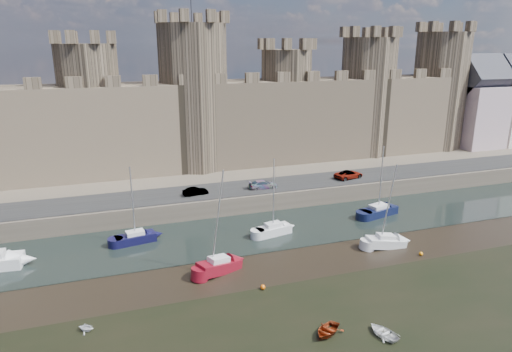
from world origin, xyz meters
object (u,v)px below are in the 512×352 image
at_px(car_1, 195,191).
at_px(sailboat_2, 273,229).
at_px(sailboat_1, 135,237).
at_px(sailboat_3, 378,210).
at_px(car_2, 263,185).
at_px(sailboat_4, 219,265).
at_px(sailboat_5, 385,241).
at_px(car_3, 349,174).

height_order(car_1, sailboat_2, sailboat_2).
xyz_separation_m(car_1, sailboat_1, (-8.72, -7.65, -2.32)).
bearing_deg(sailboat_3, car_1, 144.63).
bearing_deg(sailboat_2, car_2, 66.13).
relative_size(sailboat_1, sailboat_4, 0.84).
bearing_deg(sailboat_3, sailboat_5, -132.55).
height_order(sailboat_1, sailboat_4, sailboat_4).
xyz_separation_m(sailboat_2, sailboat_4, (-8.56, -7.04, 0.01)).
height_order(car_2, sailboat_2, sailboat_2).
relative_size(car_2, sailboat_5, 0.42).
bearing_deg(car_1, car_3, -96.01).
xyz_separation_m(sailboat_3, sailboat_4, (-24.40, -8.57, 0.03)).
xyz_separation_m(car_1, sailboat_3, (23.31, -9.02, -2.31)).
distance_m(car_2, sailboat_1, 20.15).
distance_m(car_3, sailboat_1, 33.74).
bearing_deg(car_1, sailboat_2, -151.88).
distance_m(car_1, car_2, 9.79).
distance_m(car_3, sailboat_5, 19.22).
relative_size(car_3, sailboat_2, 0.49).
height_order(car_1, sailboat_3, sailboat_3).
relative_size(sailboat_1, sailboat_5, 0.93).
bearing_deg(car_1, car_2, -97.44).
bearing_deg(sailboat_5, car_1, 140.46).
distance_m(car_1, car_3, 23.94).
relative_size(sailboat_3, sailboat_5, 0.98).
bearing_deg(sailboat_4, sailboat_3, -2.58).
height_order(car_2, sailboat_3, sailboat_3).
bearing_deg(sailboat_5, sailboat_1, 163.85).
bearing_deg(sailboat_5, sailboat_2, 151.07).
distance_m(car_1, sailboat_4, 17.77).
height_order(sailboat_4, sailboat_5, sailboat_4).
relative_size(car_2, sailboat_1, 0.45).
xyz_separation_m(car_3, sailboat_4, (-25.03, -18.07, -2.36)).
xyz_separation_m(sailboat_1, sailboat_4, (7.63, -9.94, 0.04)).
relative_size(car_1, car_2, 0.82).
bearing_deg(sailboat_1, car_1, 31.27).
relative_size(sailboat_1, sailboat_2, 0.96).
xyz_separation_m(car_1, sailboat_4, (-1.10, -17.59, -2.28)).
distance_m(car_2, sailboat_4, 20.78).
bearing_deg(sailboat_4, car_3, 13.89).
bearing_deg(sailboat_3, car_3, 71.97).
bearing_deg(car_2, sailboat_5, -154.52).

